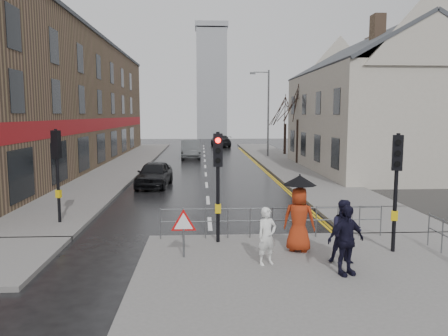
{
  "coord_description": "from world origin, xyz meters",
  "views": [
    {
      "loc": [
        -0.3,
        -12.92,
        4.06
      ],
      "look_at": [
        0.63,
        4.94,
        1.86
      ],
      "focal_mm": 35.0,
      "sensor_mm": 36.0,
      "label": 1
    }
  ],
  "objects": [
    {
      "name": "pedestrian_a",
      "position": [
        1.4,
        -1.91,
        0.9
      ],
      "size": [
        0.66,
        0.57,
        1.52
      ],
      "primitive_type": "imported",
      "rotation": [
        0.0,
        0.0,
        0.44
      ],
      "color": "white",
      "rests_on": "near_pavement"
    },
    {
      "name": "right_pavement",
      "position": [
        6.5,
        25.0,
        0.07
      ],
      "size": [
        4.0,
        40.0,
        0.14
      ],
      "primitive_type": "cube",
      "color": "#605E5B",
      "rests_on": "ground"
    },
    {
      "name": "warning_sign",
      "position": [
        -0.8,
        -1.21,
        1.04
      ],
      "size": [
        0.8,
        0.07,
        1.35
      ],
      "color": "#595B5E",
      "rests_on": "near_pavement"
    },
    {
      "name": "pedestrian_d",
      "position": [
        3.21,
        -2.73,
        1.01
      ],
      "size": [
        1.1,
        0.72,
        1.74
      ],
      "primitive_type": "imported",
      "rotation": [
        0.0,
        0.0,
        0.32
      ],
      "color": "black",
      "rests_on": "near_pavement"
    },
    {
      "name": "tree_near",
      "position": [
        7.5,
        22.0,
        5.14
      ],
      "size": [
        2.4,
        2.4,
        6.58
      ],
      "color": "black",
      "rests_on": "right_pavement"
    },
    {
      "name": "guard_railing_front",
      "position": [
        1.95,
        0.6,
        0.86
      ],
      "size": [
        7.14,
        0.04,
        1.0
      ],
      "color": "#595B5E",
      "rests_on": "near_pavement"
    },
    {
      "name": "car_mid",
      "position": [
        -1.28,
        27.73,
        0.83
      ],
      "size": [
        1.92,
        5.08,
        1.66
      ],
      "primitive_type": "imported",
      "rotation": [
        0.0,
        0.0,
        0.03
      ],
      "color": "#494D4F",
      "rests_on": "ground"
    },
    {
      "name": "traffic_signal_near_left",
      "position": [
        0.2,
        0.2,
        2.46
      ],
      "size": [
        0.28,
        0.27,
        3.4
      ],
      "color": "black",
      "rests_on": "near_pavement"
    },
    {
      "name": "pavement_bridge_right",
      "position": [
        6.5,
        3.0,
        0.07
      ],
      "size": [
        4.0,
        4.2,
        0.14
      ],
      "primitive_type": "cube",
      "color": "#605E5B",
      "rests_on": "ground"
    },
    {
      "name": "ground",
      "position": [
        0.0,
        0.0,
        0.0
      ],
      "size": [
        120.0,
        120.0,
        0.0
      ],
      "primitive_type": "plane",
      "color": "black",
      "rests_on": "ground"
    },
    {
      "name": "tree_far",
      "position": [
        8.0,
        30.0,
        4.42
      ],
      "size": [
        2.4,
        2.4,
        5.64
      ],
      "color": "black",
      "rests_on": "right_pavement"
    },
    {
      "name": "near_pavement",
      "position": [
        3.0,
        -3.5,
        0.07
      ],
      "size": [
        10.0,
        9.0,
        0.14
      ],
      "primitive_type": "cube",
      "color": "#605E5B",
      "rests_on": "ground"
    },
    {
      "name": "car_parked",
      "position": [
        -2.96,
        11.66,
        0.71
      ],
      "size": [
        2.04,
        4.32,
        1.43
      ],
      "primitive_type": "imported",
      "rotation": [
        0.0,
        0.0,
        -0.09
      ],
      "color": "black",
      "rests_on": "ground"
    },
    {
      "name": "pedestrian_b",
      "position": [
        3.47,
        -1.91,
        0.99
      ],
      "size": [
        0.93,
        0.78,
        1.7
      ],
      "primitive_type": "imported",
      "rotation": [
        0.0,
        0.0,
        -0.18
      ],
      "color": "black",
      "rests_on": "near_pavement"
    },
    {
      "name": "car_far",
      "position": [
        2.17,
        41.79,
        0.72
      ],
      "size": [
        2.62,
        5.2,
        1.45
      ],
      "primitive_type": "imported",
      "rotation": [
        0.0,
        0.0,
        3.26
      ],
      "color": "black",
      "rests_on": "ground"
    },
    {
      "name": "traffic_signal_far_left",
      "position": [
        -5.5,
        3.0,
        2.46
      ],
      "size": [
        0.34,
        0.33,
        3.4
      ],
      "color": "black",
      "rests_on": "left_pavement"
    },
    {
      "name": "church_tower",
      "position": [
        1.5,
        62.0,
        9.0
      ],
      "size": [
        5.0,
        5.0,
        18.0
      ],
      "primitive_type": "cube",
      "color": "#93959B",
      "rests_on": "ground"
    },
    {
      "name": "pedestrian_with_umbrella",
      "position": [
        2.49,
        -0.83,
        1.31
      ],
      "size": [
        1.07,
        0.96,
        2.21
      ],
      "color": "#9D2D12",
      "rests_on": "near_pavement"
    },
    {
      "name": "left_pavement",
      "position": [
        -6.5,
        23.0,
        0.07
      ],
      "size": [
        4.0,
        44.0,
        0.14
      ],
      "primitive_type": "cube",
      "color": "#605E5B",
      "rests_on": "ground"
    },
    {
      "name": "traffic_signal_near_right",
      "position": [
        5.2,
        -1.0,
        2.46
      ],
      "size": [
        0.34,
        0.33,
        3.4
      ],
      "color": "black",
      "rests_on": "near_pavement"
    },
    {
      "name": "building_left_terrace",
      "position": [
        -12.0,
        22.0,
        5.0
      ],
      "size": [
        8.0,
        42.0,
        10.0
      ],
      "primitive_type": "cube",
      "color": "brown",
      "rests_on": "ground"
    },
    {
      "name": "building_right_cream",
      "position": [
        12.0,
        18.0,
        4.78
      ],
      "size": [
        9.0,
        16.4,
        10.1
      ],
      "color": "#BAB1A2",
      "rests_on": "ground"
    },
    {
      "name": "street_lamp",
      "position": [
        5.82,
        28.0,
        4.71
      ],
      "size": [
        1.83,
        0.25,
        8.0
      ],
      "color": "#595B5E",
      "rests_on": "right_pavement"
    }
  ]
}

